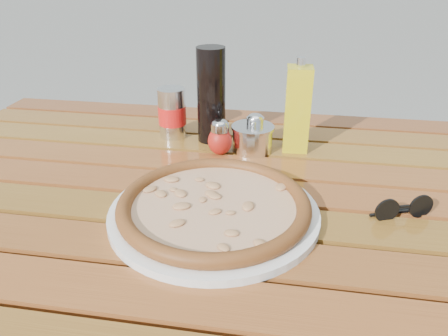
% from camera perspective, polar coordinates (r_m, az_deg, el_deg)
% --- Properties ---
extents(table, '(1.40, 0.90, 0.75)m').
position_cam_1_polar(table, '(0.89, -0.22, -6.69)').
color(table, '#3B200D').
rests_on(table, ground).
extents(plate, '(0.41, 0.41, 0.01)m').
position_cam_1_polar(plate, '(0.75, -1.30, -5.86)').
color(plate, silver).
rests_on(plate, table).
extents(pizza, '(0.35, 0.35, 0.03)m').
position_cam_1_polar(pizza, '(0.75, -1.32, -4.84)').
color(pizza, beige).
rests_on(pizza, plate).
extents(pepper_shaker, '(0.07, 0.07, 0.08)m').
position_cam_1_polar(pepper_shaker, '(0.97, -0.54, 3.99)').
color(pepper_shaker, red).
rests_on(pepper_shaker, table).
extents(oregano_shaker, '(0.07, 0.07, 0.08)m').
position_cam_1_polar(oregano_shaker, '(1.00, 4.06, 4.79)').
color(oregano_shaker, '#3B441B').
rests_on(oregano_shaker, table).
extents(dark_bottle, '(0.08, 0.08, 0.22)m').
position_cam_1_polar(dark_bottle, '(1.02, -1.68, 9.47)').
color(dark_bottle, black).
rests_on(dark_bottle, table).
extents(soda_can, '(0.09, 0.09, 0.12)m').
position_cam_1_polar(soda_can, '(1.06, -6.78, 7.11)').
color(soda_can, silver).
rests_on(soda_can, table).
extents(olive_oil_cruet, '(0.06, 0.06, 0.21)m').
position_cam_1_polar(olive_oil_cruet, '(0.98, 9.55, 7.62)').
color(olive_oil_cruet, gold).
rests_on(olive_oil_cruet, table).
extents(parmesan_tin, '(0.10, 0.10, 0.07)m').
position_cam_1_polar(parmesan_tin, '(0.99, 3.76, 3.94)').
color(parmesan_tin, silver).
rests_on(parmesan_tin, table).
extents(sunglasses, '(0.11, 0.06, 0.04)m').
position_cam_1_polar(sunglasses, '(0.81, 22.33, -4.96)').
color(sunglasses, black).
rests_on(sunglasses, table).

